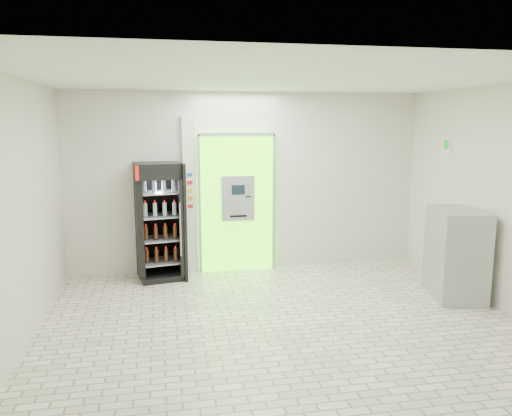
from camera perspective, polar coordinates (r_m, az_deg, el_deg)
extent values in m
plane|color=beige|center=(6.45, 3.02, -12.98)|extent=(6.00, 6.00, 0.00)
plane|color=beige|center=(8.46, -0.96, 3.01)|extent=(6.00, 0.00, 6.00)
plane|color=beige|center=(3.72, 12.59, -6.00)|extent=(6.00, 0.00, 6.00)
plane|color=beige|center=(6.06, -25.56, -0.65)|extent=(0.00, 5.00, 5.00)
plane|color=beige|center=(7.36, 26.46, 0.97)|extent=(0.00, 5.00, 5.00)
plane|color=white|center=(5.97, 3.29, 14.61)|extent=(6.00, 6.00, 0.00)
cube|color=#5AFF0E|center=(8.41, -2.21, 0.56)|extent=(1.20, 0.12, 2.30)
cube|color=gray|center=(8.23, -2.19, 8.41)|extent=(1.28, 0.04, 0.06)
cube|color=gray|center=(8.27, -6.46, 0.34)|extent=(0.04, 0.04, 2.30)
cube|color=gray|center=(8.45, 2.08, 0.61)|extent=(0.04, 0.04, 2.30)
cube|color=black|center=(8.50, -1.46, -3.81)|extent=(0.62, 0.01, 0.67)
cube|color=black|center=(8.22, -4.55, 6.15)|extent=(0.22, 0.01, 0.18)
cube|color=#989A9E|center=(8.28, -2.10, 1.12)|extent=(0.55, 0.12, 0.75)
cube|color=black|center=(8.20, -2.04, 2.09)|extent=(0.22, 0.01, 0.16)
cube|color=gray|center=(8.24, -2.03, 0.16)|extent=(0.16, 0.01, 0.12)
cube|color=black|center=(8.24, -0.94, 1.29)|extent=(0.09, 0.01, 0.02)
cube|color=black|center=(8.27, -2.02, -0.93)|extent=(0.28, 0.01, 0.03)
cube|color=silver|center=(8.32, -7.56, 1.43)|extent=(0.22, 0.10, 2.60)
cube|color=#193FB2|center=(8.22, -7.59, 3.79)|extent=(0.09, 0.01, 0.06)
cube|color=red|center=(8.24, -7.57, 2.89)|extent=(0.09, 0.01, 0.06)
cube|color=yellow|center=(8.26, -7.55, 1.99)|extent=(0.09, 0.01, 0.06)
cube|color=orange|center=(8.27, -7.53, 1.10)|extent=(0.09, 0.01, 0.06)
cube|color=red|center=(8.29, -7.51, 0.21)|extent=(0.09, 0.01, 0.06)
cube|color=black|center=(8.10, -10.89, -1.51)|extent=(0.81, 0.76, 1.87)
cube|color=black|center=(8.39, -10.90, -1.12)|extent=(0.70, 0.18, 1.87)
cube|color=red|center=(7.67, -11.08, 4.02)|extent=(0.68, 0.13, 0.22)
cube|color=white|center=(7.66, -11.08, 4.01)|extent=(0.39, 0.08, 0.07)
cube|color=black|center=(8.31, -10.69, -7.53)|extent=(0.81, 0.76, 0.09)
cylinder|color=gray|center=(7.78, -8.63, -2.46)|extent=(0.03, 0.03, 0.84)
cube|color=gray|center=(8.25, -10.75, -5.98)|extent=(0.68, 0.64, 0.02)
cube|color=gray|center=(8.15, -10.83, -3.44)|extent=(0.68, 0.64, 0.02)
cube|color=gray|center=(8.08, -10.91, -0.86)|extent=(0.68, 0.64, 0.02)
cube|color=gray|center=(8.02, -11.00, 1.77)|extent=(0.68, 0.64, 0.02)
cube|color=#989A9E|center=(7.71, 21.90, -4.87)|extent=(0.85, 1.08, 1.28)
cube|color=gray|center=(7.52, 19.86, -4.58)|extent=(0.22, 0.92, 0.01)
cube|color=white|center=(8.44, 20.96, 6.59)|extent=(0.02, 0.22, 0.26)
cube|color=#0D9729|center=(8.44, 20.90, 6.79)|extent=(0.00, 0.14, 0.14)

